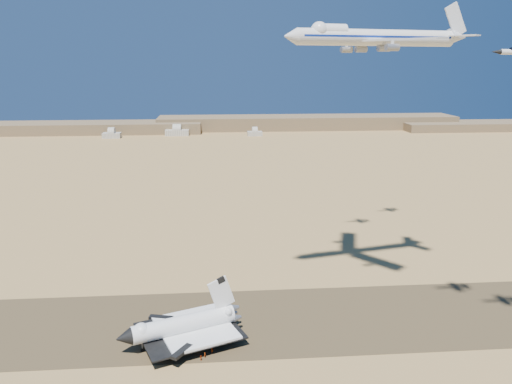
{
  "coord_description": "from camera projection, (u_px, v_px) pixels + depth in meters",
  "views": [
    {
      "loc": [
        -9.87,
        -164.37,
        91.87
      ],
      "look_at": [
        4.01,
        8.0,
        46.82
      ],
      "focal_mm": 35.0,
      "sensor_mm": 36.0,
      "label": 1
    }
  ],
  "objects": [
    {
      "name": "hangars",
      "position": [
        174.0,
        133.0,
        637.77
      ],
      "size": [
        200.5,
        29.5,
        30.0
      ],
      "color": "beige",
      "rests_on": "ground"
    },
    {
      "name": "shuttle",
      "position": [
        183.0,
        326.0,
        167.91
      ],
      "size": [
        43.42,
        35.93,
        21.12
      ],
      "rotation": [
        0.0,
        0.0,
        0.37
      ],
      "color": "white",
      "rests_on": "runway"
    },
    {
      "name": "chase_jet_d",
      "position": [
        410.0,
        43.0,
        246.09
      ],
      "size": [
        15.33,
        9.01,
        3.92
      ],
      "rotation": [
        0.0,
        0.0,
        0.34
      ],
      "color": "silver"
    },
    {
      "name": "crew_c",
      "position": [
        212.0,
        351.0,
        162.09
      ],
      "size": [
        1.12,
        1.24,
        1.9
      ],
      "primitive_type": "imported",
      "rotation": [
        0.0,
        0.0,
        2.2
      ],
      "color": "#BB3A0B",
      "rests_on": "runway"
    },
    {
      "name": "ground",
      "position": [
        247.0,
        321.0,
        182.47
      ],
      "size": [
        1200.0,
        1200.0,
        0.0
      ],
      "primitive_type": "plane",
      "color": "#A58049",
      "rests_on": "ground"
    },
    {
      "name": "chase_jet_c",
      "position": [
        373.0,
        40.0,
        223.4
      ],
      "size": [
        15.18,
        8.3,
        3.78
      ],
      "rotation": [
        0.0,
        0.0,
        0.1
      ],
      "color": "silver"
    },
    {
      "name": "crew_b",
      "position": [
        201.0,
        358.0,
        158.34
      ],
      "size": [
        0.84,
        0.96,
        1.71
      ],
      "primitive_type": "imported",
      "rotation": [
        0.0,
        0.0,
        2.12
      ],
      "color": "#BB3A0B",
      "rests_on": "runway"
    },
    {
      "name": "crew_a",
      "position": [
        205.0,
        355.0,
        159.69
      ],
      "size": [
        0.56,
        0.76,
        1.9
      ],
      "primitive_type": "imported",
      "rotation": [
        0.0,
        0.0,
        1.72
      ],
      "color": "#BB3A0B",
      "rests_on": "runway"
    },
    {
      "name": "ridgeline",
      "position": [
        270.0,
        125.0,
        694.25
      ],
      "size": [
        960.0,
        90.0,
        18.0
      ],
      "color": "olive",
      "rests_on": "ground"
    },
    {
      "name": "carrier_747",
      "position": [
        372.0,
        37.0,
        177.03
      ],
      "size": [
        73.0,
        55.15,
        18.14
      ],
      "rotation": [
        0.0,
        0.0,
        0.22
      ],
      "color": "silver"
    },
    {
      "name": "runway",
      "position": [
        247.0,
        321.0,
        182.46
      ],
      "size": [
        600.0,
        50.0,
        0.06
      ],
      "primitive_type": "cube",
      "color": "brown",
      "rests_on": "ground"
    }
  ]
}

